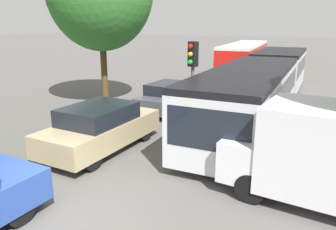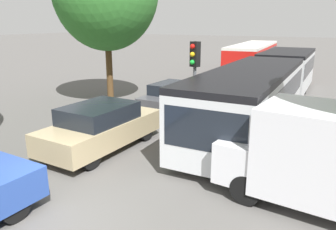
{
  "view_description": "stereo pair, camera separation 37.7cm",
  "coord_description": "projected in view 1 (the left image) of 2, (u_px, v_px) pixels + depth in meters",
  "views": [
    {
      "loc": [
        4.62,
        -4.47,
        4.05
      ],
      "look_at": [
        0.2,
        4.58,
        1.2
      ],
      "focal_mm": 35.0,
      "sensor_mm": 36.0,
      "label": 1
    },
    {
      "loc": [
        4.95,
        -4.3,
        4.05
      ],
      "look_at": [
        0.2,
        4.58,
        1.2
      ],
      "focal_mm": 35.0,
      "sensor_mm": 36.0,
      "label": 2
    }
  ],
  "objects": [
    {
      "name": "queued_car_graphite",
      "position": [
        169.0,
        97.0,
        15.43
      ],
      "size": [
        1.81,
        3.95,
        1.35
      ],
      "rotation": [
        0.0,
        0.0,
        1.53
      ],
      "color": "#47474C",
      "rests_on": "ground"
    },
    {
      "name": "city_bus_rear",
      "position": [
        244.0,
        56.0,
        27.53
      ],
      "size": [
        3.14,
        11.12,
        2.36
      ],
      "rotation": [
        0.0,
        0.0,
        1.64
      ],
      "color": "red",
      "rests_on": "ground"
    },
    {
      "name": "ground_plane",
      "position": [
        65.0,
        221.0,
        6.92
      ],
      "size": [
        200.0,
        200.0,
        0.0
      ],
      "primitive_type": "plane",
      "color": "#565451"
    },
    {
      "name": "articulated_bus",
      "position": [
        265.0,
        81.0,
        15.18
      ],
      "size": [
        2.67,
        16.57,
        2.46
      ],
      "rotation": [
        0.0,
        0.0,
        -1.56
      ],
      "color": "silver",
      "rests_on": "ground"
    },
    {
      "name": "traffic_light",
      "position": [
        192.0,
        67.0,
        11.96
      ],
      "size": [
        0.38,
        0.4,
        3.4
      ],
      "rotation": [
        0.0,
        0.0,
        -1.88
      ],
      "color": "#56595E",
      "rests_on": "ground"
    },
    {
      "name": "queued_car_tan",
      "position": [
        101.0,
        127.0,
        10.62
      ],
      "size": [
        2.04,
        4.44,
        1.52
      ],
      "rotation": [
        0.0,
        0.0,
        1.53
      ],
      "color": "tan",
      "rests_on": "ground"
    }
  ]
}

